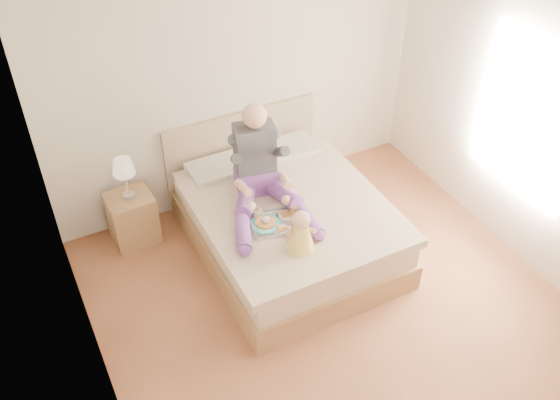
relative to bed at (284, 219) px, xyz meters
name	(u,v)px	position (x,y,z in m)	size (l,w,h in m)	color
room	(360,180)	(0.08, -1.08, 1.19)	(4.02, 4.22, 2.71)	brown
bed	(284,219)	(0.00, 0.00, 0.00)	(1.70, 2.18, 1.00)	olive
nightstand	(132,218)	(-1.31, 0.75, -0.05)	(0.45, 0.41, 0.53)	olive
lamp	(123,169)	(-1.30, 0.75, 0.55)	(0.22, 0.22, 0.44)	silver
adult	(260,173)	(-0.20, 0.10, 0.57)	(0.80, 1.19, 0.93)	#663789
tray	(276,221)	(-0.25, -0.32, 0.32)	(0.52, 0.44, 0.13)	silver
baby	(300,233)	(-0.20, -0.69, 0.46)	(0.28, 0.36, 0.40)	#FFDE50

